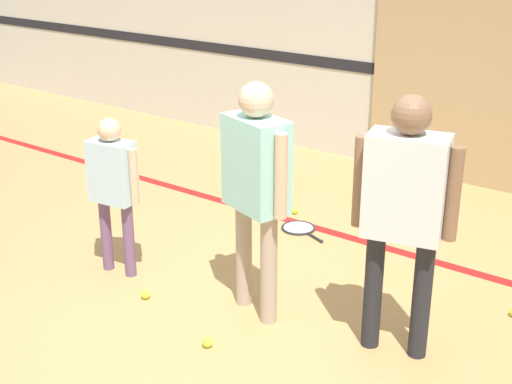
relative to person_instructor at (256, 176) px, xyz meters
The scene contains 10 objects.
ground_plane 1.00m from the person_instructor, 120.13° to the right, with size 16.00×16.00×0.00m, color tan.
wall_back 3.41m from the person_instructor, 91.59° to the left, with size 16.00×0.07×3.20m.
floor_stripe 1.73m from the person_instructor, 93.73° to the left, with size 14.40×0.10×0.01m.
person_instructor is the anchor object (origin of this frame).
person_student_left 1.21m from the person_instructor, behind, with size 0.45×0.23×1.20m.
person_student_right 0.97m from the person_instructor, ahead, with size 0.60×0.35×1.61m.
racket_spare_on_floor 1.72m from the person_instructor, 111.32° to the left, with size 0.52×0.38×0.03m.
tennis_ball_near_instructor 1.08m from the person_instructor, 88.12° to the right, with size 0.07×0.07×0.07m, color #CCE038.
tennis_ball_by_spare_racket 1.99m from the person_instructor, 115.15° to the left, with size 0.07×0.07×0.07m, color #CCE038.
tennis_ball_stray_right 1.24m from the person_instructor, 155.75° to the right, with size 0.07×0.07×0.07m, color #CCE038.
Camera 1 is at (2.63, -3.24, 2.50)m, focal length 50.00 mm.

